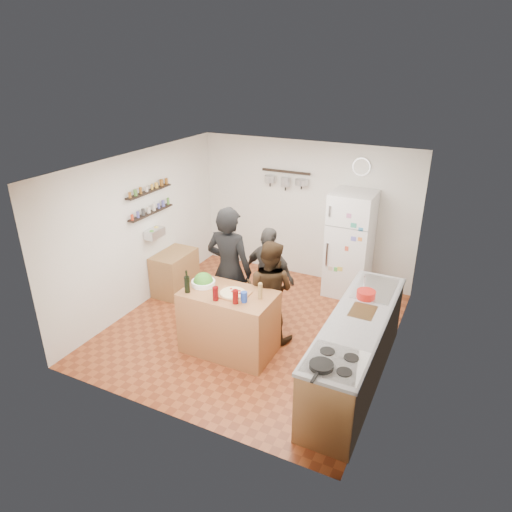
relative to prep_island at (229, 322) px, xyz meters
The scene contains 26 objects.
room_shell 1.33m from the prep_island, 88.22° to the left, with size 4.20×4.20×4.20m.
prep_island is the anchor object (origin of this frame).
pizza_board 0.47m from the prep_island, 14.04° to the right, with size 0.42×0.34×0.02m, color #9B6138.
pizza 0.49m from the prep_island, 14.04° to the right, with size 0.34×0.34×0.02m, color beige.
salad_bowl 0.65m from the prep_island, behind, with size 0.33×0.33×0.07m, color white.
wine_bottle 0.79m from the prep_island, 156.25° to the right, with size 0.08×0.08×0.23m, color black.
wine_glass_near 0.60m from the prep_island, 101.77° to the right, with size 0.08×0.08×0.19m, color #4F0608.
wine_glass_far 0.62m from the prep_island, 42.27° to the right, with size 0.08×0.08×0.19m, color #5B0807.
pepper_mill 0.71m from the prep_island, ahead, with size 0.06×0.06×0.19m, color olive.
salt_canister 0.62m from the prep_island, 21.80° to the right, with size 0.09×0.09×0.14m, color navy.
person_left 0.79m from the prep_island, 117.77° to the left, with size 0.70×0.46×1.92m, color black.
person_center 0.73m from the prep_island, 57.93° to the left, with size 0.73×0.57×1.51m, color black.
person_back 1.05m from the prep_island, 82.02° to the left, with size 0.89×0.37×1.52m, color #322F2D.
counter_run 1.74m from the prep_island, ahead, with size 0.63×2.63×0.90m, color #9E7042.
stove_top 1.97m from the prep_island, 25.50° to the right, with size 0.60×0.62×0.02m, color white.
skillet 1.97m from the prep_island, 31.11° to the right, with size 0.25×0.25×0.05m, color black.
sink 2.04m from the prep_island, 29.32° to the left, with size 0.50×0.80×0.03m, color silver.
cutting_board 1.82m from the prep_island, 10.04° to the left, with size 0.30×0.40×0.02m, color brown.
red_bowl 1.88m from the prep_island, 21.24° to the left, with size 0.24×0.24×0.10m, color #B11A14.
fridge 2.65m from the prep_island, 67.92° to the left, with size 0.70×0.68×1.80m, color white.
wall_clock 3.38m from the prep_island, 70.35° to the left, with size 0.30×0.30×0.03m, color silver.
spice_shelf_lower 2.34m from the prep_island, 155.28° to the left, with size 0.12×1.00×0.03m, color black.
spice_shelf_upper 2.51m from the prep_island, 155.28° to the left, with size 0.12×1.00×0.03m, color black.
produce_basket 2.18m from the prep_island, 154.93° to the left, with size 0.18×0.35×0.14m, color silver.
side_table 2.04m from the prep_island, 146.73° to the left, with size 0.50×0.80×0.73m, color olive.
pot_rack 3.08m from the prep_island, 96.76° to the left, with size 0.90×0.04×0.04m, color black.
Camera 1 is at (2.67, -5.33, 3.80)m, focal length 32.00 mm.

